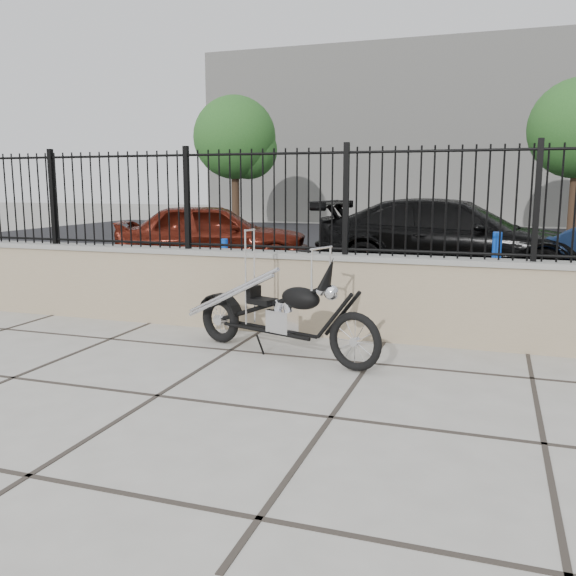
# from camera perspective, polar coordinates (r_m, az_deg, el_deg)

# --- Properties ---
(ground_plane) EXTENTS (90.00, 90.00, 0.00)m
(ground_plane) POSITION_cam_1_polar(r_m,az_deg,el_deg) (5.29, -12.13, -9.85)
(ground_plane) COLOR #99968E
(ground_plane) RESTS_ON ground
(parking_lot) EXTENTS (30.00, 30.00, 0.00)m
(parking_lot) POSITION_cam_1_polar(r_m,az_deg,el_deg) (17.05, 9.83, 3.62)
(parking_lot) COLOR black
(parking_lot) RESTS_ON ground
(retaining_wall) EXTENTS (14.00, 0.36, 0.96)m
(retaining_wall) POSITION_cam_1_polar(r_m,az_deg,el_deg) (7.36, -2.30, -0.27)
(retaining_wall) COLOR gray
(retaining_wall) RESTS_ON ground_plane
(iron_fence) EXTENTS (14.00, 0.08, 1.20)m
(iron_fence) POSITION_cam_1_polar(r_m,az_deg,el_deg) (7.25, -2.35, 8.17)
(iron_fence) COLOR black
(iron_fence) RESTS_ON retaining_wall
(background_building) EXTENTS (22.00, 6.00, 8.00)m
(background_building) POSITION_cam_1_polar(r_m,az_deg,el_deg) (30.96, 14.20, 13.53)
(background_building) COLOR beige
(background_building) RESTS_ON ground_plane
(chopper_motorcycle) EXTENTS (2.19, 1.08, 1.31)m
(chopper_motorcycle) POSITION_cam_1_polar(r_m,az_deg,el_deg) (6.22, -0.88, -0.44)
(chopper_motorcycle) COLOR black
(chopper_motorcycle) RESTS_ON ground_plane
(car_red) EXTENTS (4.38, 2.98, 1.38)m
(car_red) POSITION_cam_1_polar(r_m,az_deg,el_deg) (13.14, -7.03, 4.97)
(car_red) COLOR #4E140B
(car_red) RESTS_ON parking_lot
(car_black) EXTENTS (5.27, 2.45, 1.49)m
(car_black) POSITION_cam_1_polar(r_m,az_deg,el_deg) (11.86, 15.17, 4.47)
(car_black) COLOR black
(car_black) RESTS_ON parking_lot
(bollard_a) EXTENTS (0.13, 0.13, 0.91)m
(bollard_a) POSITION_cam_1_polar(r_m,az_deg,el_deg) (9.62, -5.93, 1.89)
(bollard_a) COLOR blue
(bollard_a) RESTS_ON ground_plane
(bollard_b) EXTENTS (0.17, 0.17, 1.08)m
(bollard_b) POSITION_cam_1_polar(r_m,az_deg,el_deg) (9.23, 18.85, 1.63)
(bollard_b) COLOR #0B27AE
(bollard_b) RESTS_ON ground_plane
(tree_left) EXTENTS (3.05, 3.05, 5.15)m
(tree_left) POSITION_cam_1_polar(r_m,az_deg,el_deg) (23.32, -5.01, 14.18)
(tree_left) COLOR #382619
(tree_left) RESTS_ON ground_plane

